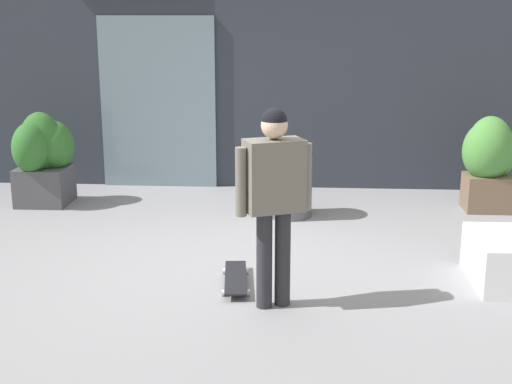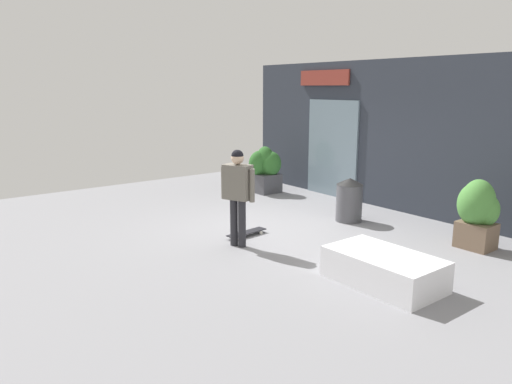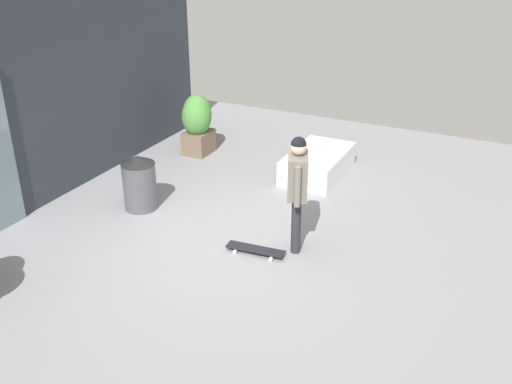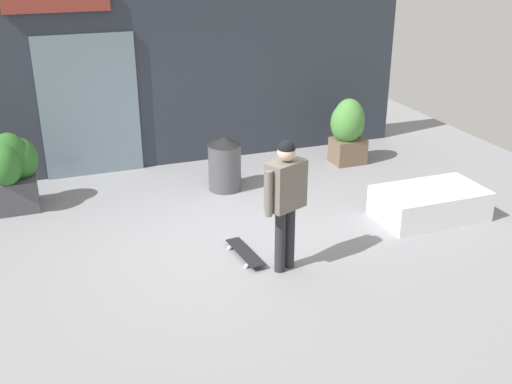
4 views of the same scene
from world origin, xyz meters
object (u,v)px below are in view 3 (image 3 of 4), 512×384
(skateboarder, at_px, (297,183))
(planter_box_right, at_px, (197,121))
(skateboard, at_px, (255,249))
(trash_bin, at_px, (139,182))

(skateboarder, distance_m, planter_box_right, 4.00)
(skateboard, bearing_deg, trash_bin, -16.62)
(skateboarder, relative_size, trash_bin, 1.87)
(skateboard, height_order, trash_bin, trash_bin)
(trash_bin, bearing_deg, skateboard, -101.26)
(skateboarder, xyz_separation_m, trash_bin, (0.09, 2.68, -0.57))
(skateboarder, distance_m, trash_bin, 2.74)
(skateboarder, height_order, planter_box_right, skateboarder)
(skateboarder, relative_size, skateboard, 1.98)
(skateboarder, bearing_deg, planter_box_right, -61.64)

